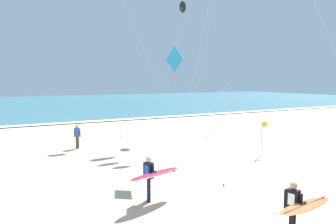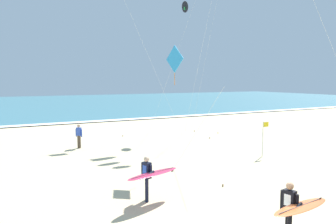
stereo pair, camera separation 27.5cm
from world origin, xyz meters
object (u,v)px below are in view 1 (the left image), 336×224
Objects in this scene: surfer_trailing at (299,206)px; kite_delta_charcoal_distant at (183,8)px; bystander_blue_top at (77,136)px; surfer_lead at (152,175)px; lifeguard_flag at (262,135)px; kite_diamond_cobalt_mid at (176,62)px.

surfer_trailing is 0.23× the size of kite_delta_charcoal_distant.
kite_delta_charcoal_distant is 6.91× the size of bystander_blue_top.
surfer_lead and surfer_trailing have the same top height.
surfer_trailing is 1.62× the size of bystander_blue_top.
lifeguard_flag is (6.63, 8.13, 0.22)m from surfer_trailing.
kite_diamond_cobalt_mid reaches higher than bystander_blue_top.
bystander_blue_top is (-0.23, 10.89, -0.24)m from surfer_lead.
kite_delta_charcoal_distant is 13.32m from lifeguard_flag.
surfer_lead is at bearing -130.81° from kite_diamond_cobalt_mid.
surfer_lead is 10.89m from bystander_blue_top.
bystander_blue_top is (-3.17, 7.49, -4.58)m from kite_diamond_cobalt_mid.
kite_delta_charcoal_distant is 13.69m from bystander_blue_top.
lifeguard_flag is (5.96, 0.09, -4.12)m from kite_diamond_cobalt_mid.
surfer_lead is at bearing 116.06° from surfer_trailing.
bystander_blue_top is at bearing 91.22° from surfer_lead.
lifeguard_flag reaches higher than bystander_blue_top.
bystander_blue_top is at bearing 140.97° from lifeguard_flag.
kite_diamond_cobalt_mid is 2.95× the size of lifeguard_flag.
lifeguard_flag is (-0.35, -9.66, -9.17)m from kite_delta_charcoal_distant.
surfer_lead is 18.61m from kite_delta_charcoal_distant.
surfer_lead is 6.25m from kite_diamond_cobalt_mid.
surfer_trailing is 0.42× the size of kite_diamond_cobalt_mid.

